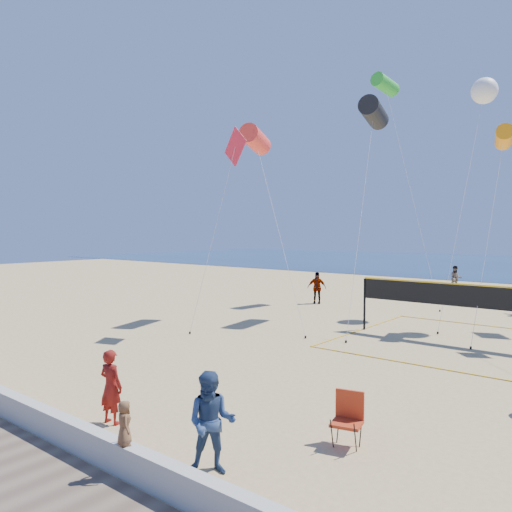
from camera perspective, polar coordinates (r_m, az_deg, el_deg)
The scene contains 15 objects.
ground at distance 12.18m, azimuth -2.61°, elevation -18.80°, with size 120.00×120.00×0.00m, color tan.
seawall at distance 10.20m, azimuth -14.71°, elevation -21.57°, with size 32.00×0.30×0.60m, color #AFAFAA.
woman at distance 12.49m, azimuth -16.25°, elevation -14.13°, with size 0.64×0.42×1.74m, color maroon.
toddler at distance 9.87m, azimuth -14.81°, elevation -17.96°, with size 0.40×0.26×0.82m, color brown.
bystander_a at distance 9.78m, azimuth -5.11°, elevation -18.43°, with size 0.93×0.72×1.91m, color navy.
far_person_0 at distance 30.90m, azimuth 6.96°, elevation -3.62°, with size 1.14×0.47×1.94m, color gray.
far_person_3 at distance 40.05m, azimuth 21.85°, elevation -2.38°, with size 0.90×0.70×1.85m, color gray.
camp_chair at distance 11.14m, azimuth 10.48°, elevation -17.45°, with size 0.72×0.85×1.25m.
volleyball_net at distance 21.58m, azimuth 22.77°, elevation -4.94°, with size 8.93×8.78×2.39m.
kite_0 at distance 26.22m, azimuth -0.06°, elevation 13.16°, with size 5.83×4.07×9.81m.
kite_1 at distance 27.51m, azimuth 13.30°, elevation 15.63°, with size 2.89×7.90×11.27m.
kite_2 at distance 25.67m, azimuth 26.49°, elevation 12.03°, with size 1.17×6.03×9.19m.
kite_3 at distance 22.16m, azimuth -2.64°, elevation 11.39°, with size 2.11×1.87×8.99m.
kite_6 at distance 30.42m, azimuth 24.64°, elevation 16.77°, with size 1.61×7.74×12.60m.
kite_8 at distance 34.56m, azimuth 14.55°, elevation 18.42°, with size 5.18×3.75×14.38m.
Camera 1 is at (7.50, -8.47, 4.52)m, focal length 35.00 mm.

